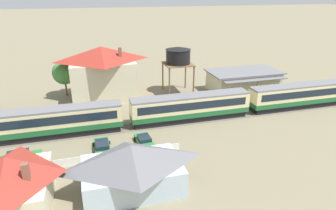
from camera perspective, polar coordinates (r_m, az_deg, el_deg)
The scene contains 13 objects.
ground_plane at distance 47.66m, azimuth 3.15°, elevation -2.50°, with size 600.00×600.00×0.00m, color #7A7056.
passenger_train at distance 46.28m, azimuth 4.64°, elevation -0.22°, with size 58.86×2.95×4.12m.
railway_track at distance 48.04m, azimuth 7.36°, elevation -2.44°, with size 123.76×3.60×0.04m.
station_building at distance 61.52m, azimuth 14.16°, elevation 4.48°, with size 14.12×8.96×4.09m.
station_house_red_roof at distance 56.78m, azimuth -12.35°, elevation 6.24°, with size 12.27×10.12×9.54m.
water_tower at distance 57.51m, azimuth 1.94°, elevation 9.27°, with size 5.30×5.30×9.02m.
cottage_red_roof at distance 30.90m, azimuth -27.81°, elevation -13.19°, with size 6.97×8.58×5.75m.
cottage_grey_roof at distance 30.87m, azimuth -6.88°, elevation -11.50°, with size 10.63×6.81×4.95m.
picket_fence_front at distance 36.82m, azimuth -15.54°, elevation -10.07°, with size 23.13×0.06×1.05m, color white.
parked_car_green at distance 39.72m, azimuth -4.58°, elevation -6.75°, with size 2.38×4.15×1.21m.
parked_car_green_2 at distance 39.67m, azimuth -26.40°, elevation -9.02°, with size 4.95×2.32×1.44m.
parked_car_green_3 at distance 38.88m, azimuth -12.41°, elevation -7.81°, with size 2.31×4.73×1.31m.
yard_tree_0 at distance 59.34m, azimuth -19.16°, elevation 5.81°, with size 4.36×4.36×6.72m.
Camera 1 is at (-14.41, -41.15, 19.24)m, focal length 32.00 mm.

